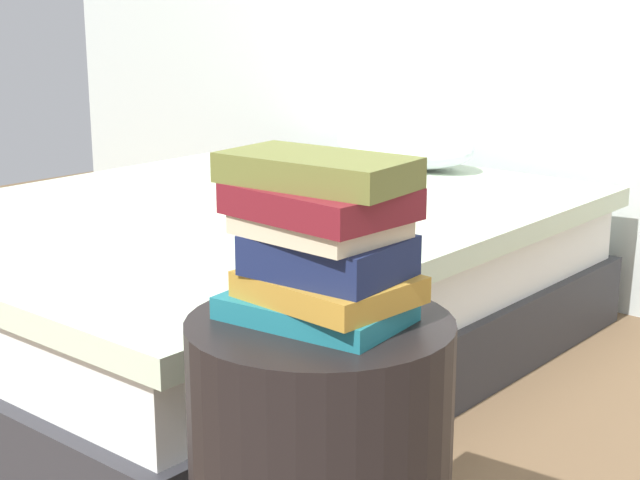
{
  "coord_description": "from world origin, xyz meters",
  "views": [
    {
      "loc": [
        0.98,
        -1.06,
        1.07
      ],
      "look_at": [
        0.0,
        0.0,
        0.7
      ],
      "focal_mm": 54.49,
      "sensor_mm": 36.0,
      "label": 1
    }
  ],
  "objects_px": {
    "book_cream": "(316,226)",
    "bed": "(249,277)",
    "book_teal": "(317,308)",
    "book_maroon": "(318,201)",
    "book_ochre": "(329,287)",
    "book_navy": "(328,255)",
    "book_olive": "(318,170)"
  },
  "relations": [
    {
      "from": "book_teal",
      "to": "book_maroon",
      "type": "xyz_separation_m",
      "value": [
        0.01,
        -0.01,
        0.17
      ]
    },
    {
      "from": "book_teal",
      "to": "book_olive",
      "type": "bearing_deg",
      "value": -29.97
    },
    {
      "from": "book_ochre",
      "to": "book_maroon",
      "type": "xyz_separation_m",
      "value": [
        -0.01,
        -0.01,
        0.14
      ]
    },
    {
      "from": "book_teal",
      "to": "book_ochre",
      "type": "height_order",
      "value": "book_ochre"
    },
    {
      "from": "book_teal",
      "to": "book_cream",
      "type": "distance_m",
      "value": 0.14
    },
    {
      "from": "book_navy",
      "to": "book_maroon",
      "type": "bearing_deg",
      "value": -142.78
    },
    {
      "from": "book_maroon",
      "to": "book_cream",
      "type": "bearing_deg",
      "value": -172.53
    },
    {
      "from": "bed",
      "to": "book_ochre",
      "type": "height_order",
      "value": "book_ochre"
    },
    {
      "from": "book_cream",
      "to": "book_olive",
      "type": "relative_size",
      "value": 0.79
    },
    {
      "from": "bed",
      "to": "book_cream",
      "type": "bearing_deg",
      "value": -41.01
    },
    {
      "from": "book_ochre",
      "to": "book_cream",
      "type": "xyz_separation_m",
      "value": [
        -0.01,
        -0.01,
        0.1
      ]
    },
    {
      "from": "book_cream",
      "to": "book_maroon",
      "type": "distance_m",
      "value": 0.04
    },
    {
      "from": "book_teal",
      "to": "book_olive",
      "type": "height_order",
      "value": "book_olive"
    },
    {
      "from": "book_ochre",
      "to": "book_navy",
      "type": "bearing_deg",
      "value": -59.32
    },
    {
      "from": "book_navy",
      "to": "book_olive",
      "type": "distance_m",
      "value": 0.13
    },
    {
      "from": "bed",
      "to": "book_teal",
      "type": "relative_size",
      "value": 7.4
    },
    {
      "from": "book_teal",
      "to": "book_navy",
      "type": "xyz_separation_m",
      "value": [
        0.02,
        0.0,
        0.09
      ]
    },
    {
      "from": "book_ochre",
      "to": "book_olive",
      "type": "relative_size",
      "value": 0.85
    },
    {
      "from": "book_ochre",
      "to": "book_navy",
      "type": "xyz_separation_m",
      "value": [
        0.0,
        -0.0,
        0.05
      ]
    },
    {
      "from": "book_teal",
      "to": "book_navy",
      "type": "height_order",
      "value": "book_navy"
    },
    {
      "from": "book_ochre",
      "to": "book_maroon",
      "type": "distance_m",
      "value": 0.14
    },
    {
      "from": "book_cream",
      "to": "bed",
      "type": "bearing_deg",
      "value": 141.16
    },
    {
      "from": "bed",
      "to": "book_ochre",
      "type": "bearing_deg",
      "value": -40.22
    },
    {
      "from": "book_navy",
      "to": "book_olive",
      "type": "height_order",
      "value": "book_olive"
    },
    {
      "from": "book_olive",
      "to": "bed",
      "type": "bearing_deg",
      "value": 134.62
    },
    {
      "from": "book_navy",
      "to": "book_maroon",
      "type": "height_order",
      "value": "book_maroon"
    },
    {
      "from": "book_teal",
      "to": "book_cream",
      "type": "relative_size",
      "value": 1.21
    },
    {
      "from": "book_ochre",
      "to": "book_cream",
      "type": "relative_size",
      "value": 1.08
    },
    {
      "from": "book_teal",
      "to": "book_maroon",
      "type": "relative_size",
      "value": 1.07
    },
    {
      "from": "bed",
      "to": "book_olive",
      "type": "distance_m",
      "value": 1.5
    },
    {
      "from": "bed",
      "to": "book_teal",
      "type": "xyz_separation_m",
      "value": [
        1.08,
        -0.86,
        0.36
      ]
    },
    {
      "from": "book_teal",
      "to": "book_ochre",
      "type": "distance_m",
      "value": 0.04
    }
  ]
}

